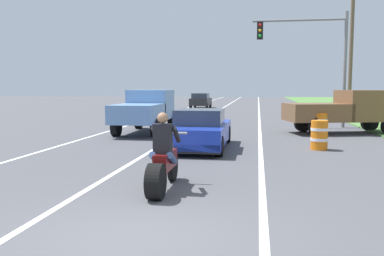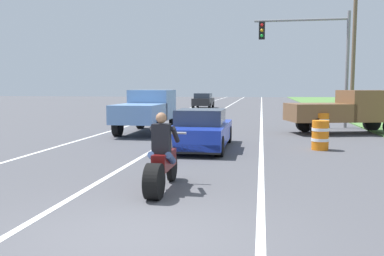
% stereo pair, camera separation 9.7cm
% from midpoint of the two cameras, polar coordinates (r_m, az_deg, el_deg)
% --- Properties ---
extents(ground_plane, '(160.00, 160.00, 0.00)m').
position_cam_midpoint_polar(ground_plane, '(5.99, -8.43, -15.07)').
color(ground_plane, '#4C4C51').
extents(lane_stripe_left_solid, '(0.14, 120.00, 0.01)m').
position_cam_midpoint_polar(lane_stripe_left_solid, '(26.40, -6.44, 1.17)').
color(lane_stripe_left_solid, white).
rests_on(lane_stripe_left_solid, ground).
extents(lane_stripe_right_solid, '(0.14, 120.00, 0.01)m').
position_cam_midpoint_polar(lane_stripe_right_solid, '(25.41, 9.39, 0.95)').
color(lane_stripe_right_solid, white).
rests_on(lane_stripe_right_solid, ground).
extents(lane_stripe_centre_dashed, '(0.14, 120.00, 0.01)m').
position_cam_midpoint_polar(lane_stripe_centre_dashed, '(25.66, 1.32, 1.07)').
color(lane_stripe_centre_dashed, white).
rests_on(lane_stripe_centre_dashed, ground).
extents(motorcycle_with_rider, '(0.70, 2.21, 1.62)m').
position_cam_midpoint_polar(motorcycle_with_rider, '(8.25, -4.47, -4.93)').
color(motorcycle_with_rider, black).
rests_on(motorcycle_with_rider, ground).
extents(sports_car_blue, '(1.84, 4.30, 1.37)m').
position_cam_midpoint_polar(sports_car_blue, '(13.95, 0.98, -0.35)').
color(sports_car_blue, '#1E38B2').
rests_on(sports_car_blue, ground).
extents(pickup_truck_left_lane_light_blue, '(2.02, 4.80, 1.98)m').
position_cam_midpoint_polar(pickup_truck_left_lane_light_blue, '(18.93, -6.70, 2.69)').
color(pickup_truck_left_lane_light_blue, '#6B93C6').
rests_on(pickup_truck_left_lane_light_blue, ground).
extents(pickup_truck_right_shoulder_brown, '(5.14, 3.14, 1.98)m').
position_cam_midpoint_polar(pickup_truck_right_shoulder_brown, '(19.75, 20.60, 2.49)').
color(pickup_truck_right_shoulder_brown, brown).
rests_on(pickup_truck_right_shoulder_brown, ground).
extents(traffic_light_mast_near, '(4.87, 0.34, 6.00)m').
position_cam_midpoint_polar(traffic_light_mast_near, '(22.41, 16.89, 10.41)').
color(traffic_light_mast_near, gray).
rests_on(traffic_light_mast_near, ground).
extents(utility_pole_roadside, '(0.24, 0.24, 8.40)m').
position_cam_midpoint_polar(utility_pole_roadside, '(27.86, 21.43, 9.69)').
color(utility_pole_roadside, brown).
rests_on(utility_pole_roadside, ground).
extents(construction_barrel_nearest, '(0.58, 0.58, 1.00)m').
position_cam_midpoint_polar(construction_barrel_nearest, '(14.36, 17.34, -0.94)').
color(construction_barrel_nearest, orange).
rests_on(construction_barrel_nearest, ground).
extents(construction_barrel_mid, '(0.58, 0.58, 1.00)m').
position_cam_midpoint_polar(construction_barrel_mid, '(18.43, 17.54, 0.50)').
color(construction_barrel_mid, orange).
rests_on(construction_barrel_mid, ground).
extents(distant_car_far_ahead, '(1.80, 4.00, 1.50)m').
position_cam_midpoint_polar(distant_car_far_ahead, '(40.51, 1.17, 3.91)').
color(distant_car_far_ahead, '#262628').
rests_on(distant_car_far_ahead, ground).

